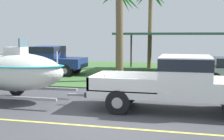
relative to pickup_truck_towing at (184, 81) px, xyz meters
The scene contains 7 objects.
ground 8.14m from the pickup_truck_towing, 104.89° to the left, with size 36.00×22.00×0.11m.
pickup_truck_towing is the anchor object (origin of this frame).
boat_on_trailer 6.49m from the pickup_truck_towing, behind, with size 5.59×2.33×2.45m.
parked_pickup_background 11.57m from the pickup_truck_towing, 138.44° to the left, with size 5.78×2.01×1.86m.
carport_awning 10.83m from the pickup_truck_towing, 92.73° to the left, with size 7.83×5.60×2.72m.
palm_tree_near_left 13.94m from the pickup_truck_towing, 101.55° to the left, with size 2.75×3.28×6.32m.
palm_tree_far_right 11.13m from the pickup_truck_towing, 114.34° to the left, with size 2.81×2.98×5.89m.
Camera 1 is at (2.12, -9.81, 2.57)m, focal length 48.80 mm.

